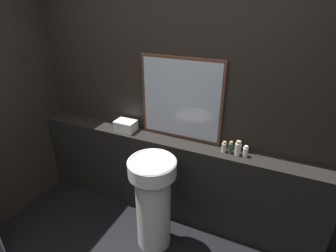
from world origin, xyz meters
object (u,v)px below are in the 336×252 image
(towel_stack, at_px, (126,126))
(pedestal_sink, at_px, (153,199))
(mirror, at_px, (181,100))
(shampoo_bottle, at_px, (224,147))
(lotion_bottle, at_px, (238,148))
(conditioner_bottle, at_px, (231,148))
(body_wash_bottle, at_px, (245,152))

(towel_stack, bearing_deg, pedestal_sink, -39.41)
(mirror, bearing_deg, shampoo_bottle, -12.16)
(lotion_bottle, bearing_deg, pedestal_sink, -144.41)
(towel_stack, bearing_deg, lotion_bottle, 0.00)
(conditioner_bottle, bearing_deg, body_wash_bottle, -0.00)
(pedestal_sink, height_order, shampoo_bottle, shampoo_bottle)
(body_wash_bottle, bearing_deg, conditioner_bottle, 180.00)
(towel_stack, relative_size, body_wash_bottle, 2.06)
(shampoo_bottle, height_order, body_wash_bottle, same)
(conditioner_bottle, xyz_separation_m, body_wash_bottle, (0.13, -0.00, -0.01))
(body_wash_bottle, bearing_deg, mirror, 171.29)
(towel_stack, distance_m, body_wash_bottle, 1.22)
(body_wash_bottle, bearing_deg, lotion_bottle, 180.00)
(towel_stack, bearing_deg, shampoo_bottle, 0.00)
(lotion_bottle, distance_m, body_wash_bottle, 0.07)
(mirror, relative_size, body_wash_bottle, 7.79)
(towel_stack, relative_size, conditioner_bottle, 1.83)
(mirror, xyz_separation_m, body_wash_bottle, (0.65, -0.10, -0.35))
(mirror, distance_m, towel_stack, 0.67)
(conditioner_bottle, relative_size, body_wash_bottle, 1.13)
(shampoo_bottle, bearing_deg, conditioner_bottle, 0.00)
(conditioner_bottle, xyz_separation_m, lotion_bottle, (0.06, 0.00, 0.01))
(mirror, relative_size, conditioner_bottle, 6.92)
(conditioner_bottle, bearing_deg, lotion_bottle, 0.00)
(mirror, relative_size, shampoo_bottle, 7.83)
(mirror, bearing_deg, body_wash_bottle, -8.71)
(shampoo_bottle, xyz_separation_m, lotion_bottle, (0.12, 0.00, 0.02))
(towel_stack, distance_m, lotion_bottle, 1.15)
(pedestal_sink, distance_m, conditioner_bottle, 0.83)
(mirror, xyz_separation_m, lotion_bottle, (0.58, -0.10, -0.33))
(towel_stack, height_order, conditioner_bottle, conditioner_bottle)
(pedestal_sink, height_order, mirror, mirror)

